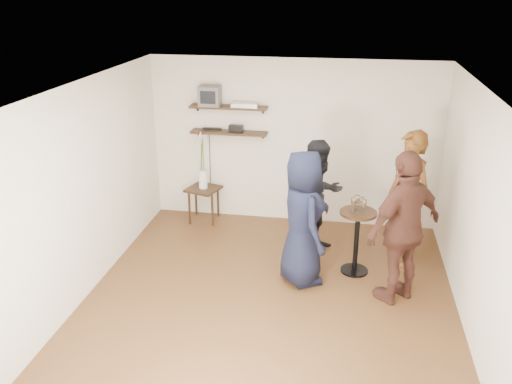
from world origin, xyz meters
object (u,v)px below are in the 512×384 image
side_table (204,193)px  person_dark (319,197)px  person_plaid (407,198)px  radio (236,129)px  crt_monitor (210,96)px  person_navy (303,218)px  dvd_deck (245,105)px  drinks_table (357,233)px  person_brown (404,228)px

side_table → person_dark: 2.05m
person_plaid → radio: bearing=-145.5°
crt_monitor → person_navy: size_ratio=0.18×
radio → dvd_deck: bearing=0.0°
drinks_table → person_plaid: (0.64, 0.43, 0.37)m
drinks_table → person_plaid: size_ratio=0.47×
person_plaid → person_navy: size_ratio=1.06×
person_dark → person_navy: (-0.15, -0.89, 0.05)m
dvd_deck → person_dark: size_ratio=0.24×
person_navy → person_brown: 1.24m
person_dark → crt_monitor: bearing=108.3°
person_brown → person_navy: bearing=-53.2°
person_brown → side_table: bearing=-74.4°
side_table → drinks_table: 2.74m
dvd_deck → radio: 0.41m
crt_monitor → person_brown: size_ratio=0.17×
dvd_deck → person_brown: dvd_deck is taller
crt_monitor → side_table: crt_monitor is taller
crt_monitor → person_brown: (2.83, -2.02, -1.07)m
side_table → drinks_table: size_ratio=0.67×
person_brown → crt_monitor: bearing=-77.9°
crt_monitor → person_navy: bearing=-47.9°
drinks_table → person_navy: bearing=-154.0°
crt_monitor → radio: 0.64m
dvd_deck → person_plaid: bearing=-23.1°
side_table → person_plaid: (3.07, -0.85, 0.46)m
radio → drinks_table: size_ratio=0.25×
dvd_deck → person_dark: 1.86m
drinks_table → person_brown: size_ratio=0.46×
dvd_deck → person_dark: bearing=-36.5°
person_plaid → drinks_table: bearing=-90.0°
dvd_deck → person_plaid: 2.79m
person_dark → person_plaid: bearing=-50.5°
drinks_table → person_navy: (-0.69, -0.34, 0.32)m
dvd_deck → person_dark: dvd_deck is taller
side_table → person_plaid: size_ratio=0.31×
dvd_deck → drinks_table: bearing=-39.5°
person_brown → radio: bearing=-82.0°
person_dark → person_navy: size_ratio=0.94×
side_table → person_navy: person_navy is taller
drinks_table → person_brown: bearing=-47.7°
crt_monitor → radio: size_ratio=1.45×
drinks_table → person_brown: person_brown is taller
drinks_table → person_dark: size_ratio=0.53×
person_plaid → person_dark: size_ratio=1.13×
radio → side_table: (-0.51, -0.18, -1.05)m
drinks_table → person_navy: size_ratio=0.50×
radio → person_brown: person_brown is taller
side_table → person_navy: bearing=-43.0°
radio → crt_monitor: bearing=180.0°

